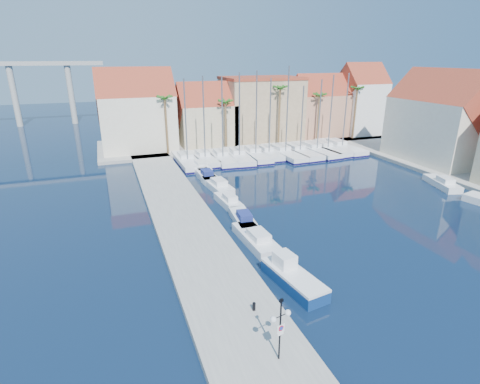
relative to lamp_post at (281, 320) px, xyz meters
The scene contains 35 objects.
ground 9.76m from the lamp_post, 29.32° to the left, with size 260.00×260.00×0.00m, color #081C31.
quay_west 18.28m from the lamp_post, 92.84° to the left, with size 6.00×77.00×0.50m, color gray.
shore_north 55.65m from the lamp_post, 70.99° to the left, with size 54.00×16.00×0.50m, color gray.
lamp_post is the anchor object (origin of this frame).
bollard 4.73m from the lamp_post, 86.40° to the left, with size 0.21×0.21×0.53m, color black.
fishing_boat 8.11m from the lamp_post, 57.51° to the left, with size 2.80×6.02×2.03m.
motorboat_west_0 14.09m from the lamp_post, 72.74° to the left, with size 2.33×6.40×1.40m.
motorboat_west_1 18.23m from the lamp_post, 75.60° to the left, with size 2.23×5.50×1.40m.
motorboat_west_2 23.19m from the lamp_post, 78.35° to the left, with size 1.97×5.13×1.40m.
motorboat_west_3 28.94m from the lamp_post, 79.80° to the left, with size 2.66×6.61×1.40m.
motorboat_west_4 33.06m from the lamp_post, 81.63° to the left, with size 1.88×5.77×1.40m.
motorboat_west_5 37.52m from the lamp_post, 82.21° to the left, with size 2.21×6.06×1.40m.
motorboat_east_1 37.57m from the lamp_post, 31.16° to the left, with size 3.40×6.20×1.40m.
sailboat_0 40.92m from the lamp_post, 84.48° to the left, with size 2.87×10.64×12.64m.
sailboat_1 41.69m from the lamp_post, 80.65° to the left, with size 3.10×9.37×12.94m.
sailboat_2 41.57m from the lamp_post, 76.80° to the left, with size 3.10×10.00×12.84m.
sailboat_3 42.38m from the lamp_post, 73.18° to the left, with size 3.62×10.75×13.38m.
sailboat_4 43.60m from the lamp_post, 69.67° to the left, with size 3.16×10.46×13.57m.
sailboat_5 44.33m from the lamp_post, 66.82° to the left, with size 2.35×8.67×12.43m.
sailboat_6 44.99m from the lamp_post, 63.51° to the left, with size 3.73×11.75×14.20m.
sailboat_7 46.22m from the lamp_post, 60.51° to the left, with size 3.70×11.58×11.22m.
sailboat_8 47.95m from the lamp_post, 57.19° to the left, with size 3.84×11.58×12.12m.
sailboat_9 49.26m from the lamp_post, 55.09° to the left, with size 3.85×11.22×12.80m.
sailboat_10 51.32m from the lamp_post, 52.48° to the left, with size 3.58×11.80×12.99m.
building_0 51.71m from the lamp_post, 92.11° to the left, with size 12.30×9.00×13.50m.
building_1 52.58m from the lamp_post, 78.91° to the left, with size 10.30×8.00×11.00m.
building_2 56.73m from the lamp_post, 68.12° to the left, with size 14.20×10.20×11.50m.
building_3 61.33m from the lamp_post, 57.29° to the left, with size 10.30×8.00×12.00m.
building_4 65.91m from the lamp_post, 50.21° to the left, with size 8.30×8.00×14.00m.
building_6 49.36m from the lamp_post, 35.45° to the left, with size 9.00×14.30×13.50m.
palm_0 47.00m from the lamp_post, 87.41° to the left, with size 2.60×2.60×10.15m.
palm_1 48.38m from the lamp_post, 75.42° to the left, with size 2.60×2.60×9.15m.
palm_2 52.01m from the lamp_post, 64.60° to the left, with size 2.60×2.60×11.15m.
palm_3 55.72m from the lamp_post, 57.11° to the left, with size 2.60×2.60×9.65m.
palm_4 60.52m from the lamp_post, 50.70° to the left, with size 2.60×2.60×10.65m.
Camera 1 is at (-15.35, -18.50, 15.58)m, focal length 28.00 mm.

